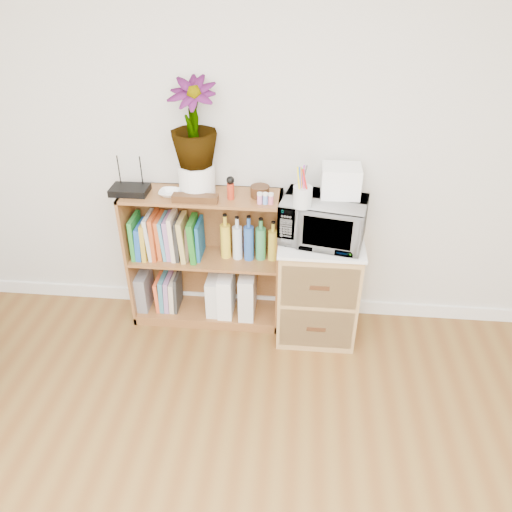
# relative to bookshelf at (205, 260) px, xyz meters

# --- Properties ---
(skirting_board) EXTENTS (4.00, 0.02, 0.10)m
(skirting_board) POSITION_rel_bookshelf_xyz_m (0.35, 0.14, -0.42)
(skirting_board) COLOR white
(skirting_board) RESTS_ON ground
(bookshelf) EXTENTS (1.00, 0.30, 0.95)m
(bookshelf) POSITION_rel_bookshelf_xyz_m (0.00, 0.00, 0.00)
(bookshelf) COLOR brown
(bookshelf) RESTS_ON ground
(wicker_unit) EXTENTS (0.50, 0.45, 0.70)m
(wicker_unit) POSITION_rel_bookshelf_xyz_m (0.75, -0.08, -0.12)
(wicker_unit) COLOR #9E7542
(wicker_unit) RESTS_ON ground
(microwave) EXTENTS (0.54, 0.42, 0.27)m
(microwave) POSITION_rel_bookshelf_xyz_m (0.75, -0.08, 0.38)
(microwave) COLOR white
(microwave) RESTS_ON wicker_unit
(pen_cup) EXTENTS (0.11, 0.11, 0.12)m
(pen_cup) POSITION_rel_bookshelf_xyz_m (0.62, -0.18, 0.57)
(pen_cup) COLOR silver
(pen_cup) RESTS_ON microwave
(small_appliance) EXTENTS (0.23, 0.19, 0.18)m
(small_appliance) POSITION_rel_bookshelf_xyz_m (0.84, -0.01, 0.60)
(small_appliance) COLOR white
(small_appliance) RESTS_ON microwave
(router) EXTENTS (0.23, 0.16, 0.04)m
(router) POSITION_rel_bookshelf_xyz_m (-0.44, -0.02, 0.50)
(router) COLOR black
(router) RESTS_ON bookshelf
(white_bowl) EXTENTS (0.13, 0.13, 0.03)m
(white_bowl) POSITION_rel_bookshelf_xyz_m (-0.19, -0.03, 0.49)
(white_bowl) COLOR white
(white_bowl) RESTS_ON bookshelf
(plant_pot) EXTENTS (0.22, 0.22, 0.19)m
(plant_pot) POSITION_rel_bookshelf_xyz_m (-0.02, 0.02, 0.57)
(plant_pot) COLOR white
(plant_pot) RESTS_ON bookshelf
(potted_plant) EXTENTS (0.28, 0.28, 0.50)m
(potted_plant) POSITION_rel_bookshelf_xyz_m (-0.02, 0.02, 0.91)
(potted_plant) COLOR #2F6528
(potted_plant) RESTS_ON plant_pot
(trinket_box) EXTENTS (0.27, 0.07, 0.04)m
(trinket_box) POSITION_rel_bookshelf_xyz_m (-0.01, -0.10, 0.50)
(trinket_box) COLOR #3B2310
(trinket_box) RESTS_ON bookshelf
(kokeshi_doll) EXTENTS (0.04, 0.04, 0.10)m
(kokeshi_doll) POSITION_rel_bookshelf_xyz_m (0.19, -0.04, 0.52)
(kokeshi_doll) COLOR #AD2B15
(kokeshi_doll) RESTS_ON bookshelf
(wooden_bowl) EXTENTS (0.11, 0.11, 0.07)m
(wooden_bowl) POSITION_rel_bookshelf_xyz_m (0.36, 0.01, 0.51)
(wooden_bowl) COLOR #341F0E
(wooden_bowl) RESTS_ON bookshelf
(paint_jars) EXTENTS (0.12, 0.04, 0.06)m
(paint_jars) POSITION_rel_bookshelf_xyz_m (0.40, -0.09, 0.51)
(paint_jars) COLOR #D2748F
(paint_jars) RESTS_ON bookshelf
(file_box) EXTENTS (0.08, 0.21, 0.27)m
(file_box) POSITION_rel_bookshelf_xyz_m (-0.45, 0.00, -0.27)
(file_box) COLOR slate
(file_box) RESTS_ON bookshelf
(magazine_holder_left) EXTENTS (0.09, 0.22, 0.27)m
(magazine_holder_left) POSITION_rel_bookshelf_xyz_m (0.05, -0.01, -0.27)
(magazine_holder_left) COLOR silver
(magazine_holder_left) RESTS_ON bookshelf
(magazine_holder_mid) EXTENTS (0.10, 0.24, 0.31)m
(magazine_holder_mid) POSITION_rel_bookshelf_xyz_m (0.14, -0.01, -0.25)
(magazine_holder_mid) COLOR white
(magazine_holder_mid) RESTS_ON bookshelf
(magazine_holder_right) EXTENTS (0.10, 0.26, 0.32)m
(magazine_holder_right) POSITION_rel_bookshelf_xyz_m (0.28, -0.01, -0.24)
(magazine_holder_right) COLOR silver
(magazine_holder_right) RESTS_ON bookshelf
(cookbooks) EXTENTS (0.45, 0.20, 0.31)m
(cookbooks) POSITION_rel_bookshelf_xyz_m (-0.24, -0.00, 0.16)
(cookbooks) COLOR #22812E
(cookbooks) RESTS_ON bookshelf
(liquor_bottles) EXTENTS (0.37, 0.07, 0.30)m
(liquor_bottles) POSITION_rel_bookshelf_xyz_m (0.29, 0.00, 0.17)
(liquor_bottles) COLOR yellow
(liquor_bottles) RESTS_ON bookshelf
(lower_books) EXTENTS (0.16, 0.19, 0.28)m
(lower_books) POSITION_rel_bookshelf_xyz_m (-0.27, -0.00, -0.28)
(lower_books) COLOR #E85629
(lower_books) RESTS_ON bookshelf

